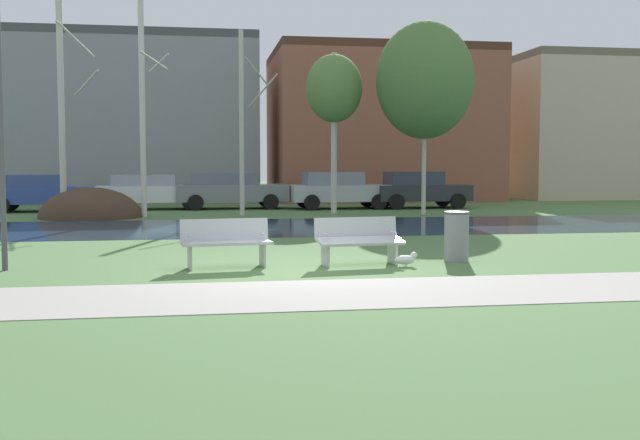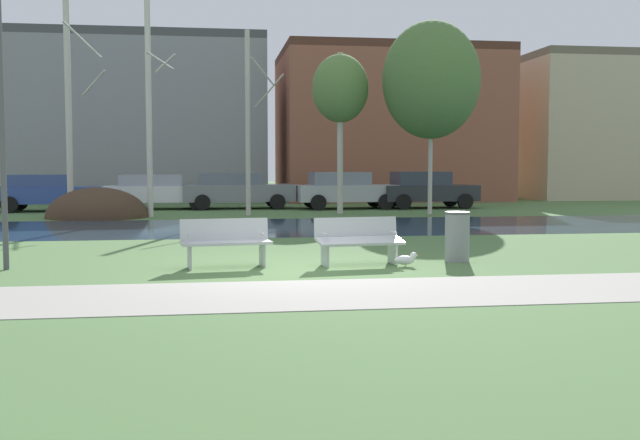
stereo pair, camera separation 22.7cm
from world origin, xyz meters
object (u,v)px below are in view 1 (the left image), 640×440
Objects in this scene: parked_van_nearest_blue at (39,192)px; parked_wagon_fourth_silver at (339,189)px; bench_left at (226,241)px; seagull at (406,259)px; bench_right at (359,239)px; parked_hatch_third_grey at (230,190)px; parked_suv_fifth_dark at (419,189)px; trash_bin at (456,235)px; parked_sedan_second_white at (151,191)px.

parked_wagon_fourth_silver is (11.97, 0.00, 0.04)m from parked_van_nearest_blue.
bench_left is 3.65× the size of seagull.
bench_right is 0.41× the size of parked_van_nearest_blue.
parked_hatch_third_grey is at bearing 171.52° from parked_wagon_fourth_silver.
parked_wagon_fourth_silver is at bearing 179.07° from parked_suv_fifth_dark.
trash_bin reaches higher than bench_right.
bench_left is at bearing -177.43° from trash_bin.
bench_left is 0.40× the size of parked_suv_fifth_dark.
bench_left is 4.39m from trash_bin.
trash_bin is (4.39, 0.20, 0.02)m from bench_left.
seagull is at bearing -25.15° from bench_right.
trash_bin is 2.10× the size of seagull.
parked_hatch_third_grey reaches higher than bench_left.
parked_hatch_third_grey reaches higher than bench_right.
trash_bin is 18.12m from parked_hatch_third_grey.
bench_left is 0.36× the size of parked_sedan_second_white.
parked_sedan_second_white is (-4.89, 18.05, 0.29)m from bench_right.
parked_wagon_fourth_silver is 3.45m from parked_suv_fifth_dark.
parked_sedan_second_white is 1.11× the size of parked_suv_fifth_dark.
parked_van_nearest_blue is at bearing -169.68° from parked_sedan_second_white.
parked_sedan_second_white reaches higher than bench_right.
parked_van_nearest_blue is 1.00× the size of parked_suv_fifth_dark.
parked_van_nearest_blue reaches higher than bench_right.
bench_right is 0.40× the size of parked_suv_fifth_dark.
parked_suv_fifth_dark reaches higher than parked_sedan_second_white.
parked_van_nearest_blue is at bearing 119.32° from seagull.
bench_right is at bearing 154.85° from seagull.
seagull is 20.26m from parked_van_nearest_blue.
parked_hatch_third_grey is at bearing 174.78° from parked_suv_fifth_dark.
parked_hatch_third_grey is (3.23, -0.10, 0.03)m from parked_sedan_second_white.
parked_sedan_second_white is 3.23m from parked_hatch_third_grey.
parked_suv_fifth_dark is at bearing -0.93° from parked_wagon_fourth_silver.
parked_wagon_fourth_silver reaches higher than trash_bin.
parked_suv_fifth_dark is (8.73, 17.23, 0.34)m from bench_left.
bench_right is 1.96m from trash_bin.
bench_right is at bearing -84.73° from parked_hatch_third_grey.
parked_hatch_third_grey is (-1.66, 17.96, 0.32)m from bench_right.
parked_hatch_third_grey is (7.46, 0.68, 0.02)m from parked_van_nearest_blue.
parked_sedan_second_white reaches higher than bench_left.
seagull is 18.51m from parked_hatch_third_grey.
bench_right is at bearing -174.24° from trash_bin.
parked_hatch_third_grey is 1.09× the size of parked_wagon_fourth_silver.
parked_van_nearest_blue is 0.87× the size of parked_hatch_third_grey.
parked_sedan_second_white is at bearing 178.31° from parked_hatch_third_grey.
parked_wagon_fourth_silver reaches higher than seagull.
parked_van_nearest_blue is (-11.07, 17.08, 0.28)m from trash_bin.
bench_right is 19.54m from parked_van_nearest_blue.
seagull is 18.46m from parked_suv_fifth_dark.
parked_hatch_third_grey is at bearing -1.69° from parked_sedan_second_white.
parked_suv_fifth_dark is (3.45, -0.06, -0.00)m from parked_wagon_fourth_silver.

